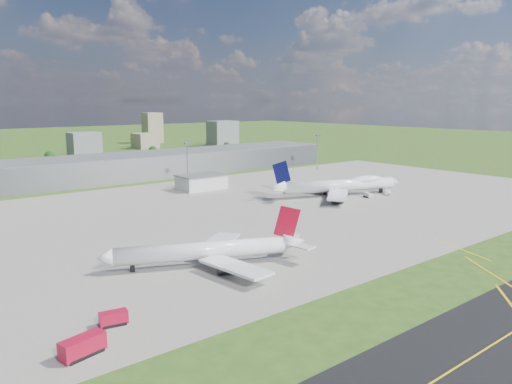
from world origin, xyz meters
TOP-DOWN VIEW (x-y plane):
  - ground at (0.00, 150.00)m, footprint 1400.00×1400.00m
  - apron at (10.00, 40.00)m, footprint 360.00×190.00m
  - terminal at (0.00, 165.00)m, footprint 300.00×42.00m
  - ops_building at (10.00, 100.00)m, footprint 26.00×16.00m
  - mast_center at (10.00, 115.00)m, footprint 3.50×2.00m
  - mast_east at (120.00, 115.00)m, footprint 3.50×2.00m
  - airliner_red_twin at (-61.42, -15.50)m, footprint 60.71×45.79m
  - airliner_blue_quad at (56.43, 36.79)m, footprint 74.13×56.61m
  - fire_truck at (-111.91, -45.97)m, footprint 9.60×5.30m
  - crash_tender at (-101.54, -36.73)m, footprint 6.61×3.81m
  - tug_yellow at (-23.04, -6.86)m, footprint 3.90×3.72m
  - van_white_near at (63.95, 23.88)m, footprint 3.45×5.45m
  - van_white_far at (78.52, 22.02)m, footprint 5.15×4.04m
  - bldg_c at (20.00, 310.00)m, footprint 26.00×20.00m
  - bldg_ce at (100.00, 350.00)m, footprint 22.00×24.00m
  - bldg_e at (180.00, 320.00)m, footprint 30.00×22.00m
  - bldg_tall_e at (140.00, 410.00)m, footprint 20.00×18.00m
  - tree_c at (-20.00, 280.00)m, footprint 8.10×8.10m
  - tree_e at (70.00, 275.00)m, footprint 7.65×7.65m
  - tree_far_e at (160.00, 285.00)m, footprint 6.30×6.30m

SIDE VIEW (x-z plane):
  - ground at x=0.00m, z-range 0.00..0.00m
  - apron at x=10.00m, z-range 0.00..0.08m
  - tug_yellow at x=-23.04m, z-range 0.04..1.77m
  - van_white_far at x=78.52m, z-range 0.01..2.44m
  - van_white_near at x=63.95m, z-range 0.01..2.58m
  - crash_tender at x=-101.54m, z-range 0.00..3.25m
  - fire_truck at x=-111.91m, z-range -0.01..3.97m
  - ops_building at x=10.00m, z-range 0.00..8.00m
  - tree_far_e at x=160.00m, z-range 0.68..8.38m
  - airliner_red_twin at x=-61.42m, z-range -4.11..13.49m
  - tree_e at x=70.00m, z-range 0.84..10.19m
  - airliner_blue_quad at x=56.43m, z-range -4.46..15.62m
  - tree_c at x=-20.00m, z-range 0.89..10.79m
  - terminal at x=0.00m, z-range 0.00..15.00m
  - bldg_ce at x=100.00m, z-range 0.00..16.00m
  - bldg_c at x=20.00m, z-range 0.00..22.00m
  - bldg_e at x=180.00m, z-range 0.00..28.00m
  - mast_center at x=10.00m, z-range 4.76..30.66m
  - mast_east at x=120.00m, z-range 4.76..30.66m
  - bldg_tall_e at x=140.00m, z-range 0.00..36.00m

